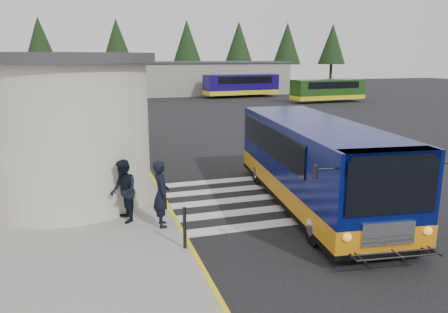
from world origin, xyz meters
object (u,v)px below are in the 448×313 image
object	(u,v)px
transit_bus	(314,166)
pedestrian_a	(161,194)
bollard	(185,228)
pedestrian_b	(124,191)
far_bus_b	(328,89)
far_bus_a	(241,84)

from	to	relation	value
transit_bus	pedestrian_a	distance (m)	5.20
bollard	pedestrian_a	bearing A→B (deg)	100.27
pedestrian_b	far_bus_b	size ratio (longest dim) A/B	0.22
bollard	far_bus_b	distance (m)	39.19
pedestrian_a	pedestrian_b	size ratio (longest dim) A/B	1.04
transit_bus	pedestrian_b	world-z (taller)	transit_bus
pedestrian_b	far_bus_a	bearing A→B (deg)	146.71
bollard	far_bus_a	bearing A→B (deg)	68.77
pedestrian_a	far_bus_a	distance (m)	41.88
pedestrian_b	transit_bus	bearing A→B (deg)	81.17
transit_bus	pedestrian_b	bearing A→B (deg)	-172.89
transit_bus	far_bus_a	bearing A→B (deg)	80.77
bollard	pedestrian_b	bearing A→B (deg)	118.95
far_bus_a	far_bus_b	distance (m)	10.89
pedestrian_a	far_bus_a	xyz separation A→B (m)	(15.98, 38.70, 0.42)
transit_bus	far_bus_b	distance (m)	34.55
far_bus_a	far_bus_b	world-z (taller)	far_bus_a
pedestrian_b	far_bus_a	world-z (taller)	far_bus_a
transit_bus	pedestrian_a	xyz separation A→B (m)	(-5.14, -0.71, -0.23)
transit_bus	pedestrian_b	size ratio (longest dim) A/B	5.52
far_bus_a	far_bus_b	bearing A→B (deg)	-146.09
far_bus_b	far_bus_a	bearing A→B (deg)	35.72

